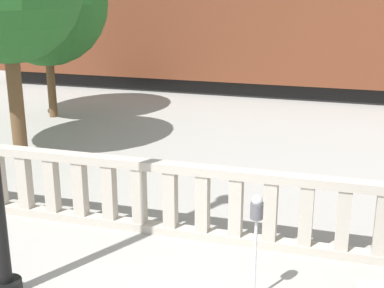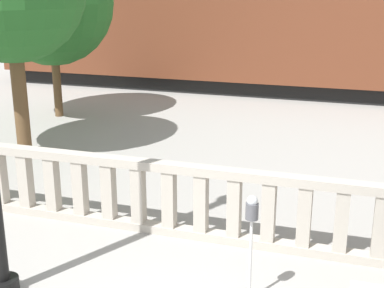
# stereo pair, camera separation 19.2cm
# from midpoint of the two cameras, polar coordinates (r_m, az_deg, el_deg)

# --- Properties ---
(balustrade) EXTENTS (16.53, 0.24, 1.23)m
(balustrade) POSITION_cam_midpoint_polar(r_m,az_deg,el_deg) (8.44, 2.25, -6.50)
(balustrade) COLOR #ADA599
(balustrade) RESTS_ON ground
(parking_meter) EXTENTS (0.16, 0.16, 1.46)m
(parking_meter) POSITION_cam_midpoint_polar(r_m,az_deg,el_deg) (6.74, 6.08, -7.77)
(parking_meter) COLOR silver
(parking_meter) RESTS_ON ground
(tree_left) EXTENTS (3.62, 3.62, 5.18)m
(tree_left) POSITION_cam_midpoint_polar(r_m,az_deg,el_deg) (16.46, -15.75, 14.28)
(tree_left) COLOR brown
(tree_left) RESTS_ON ground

